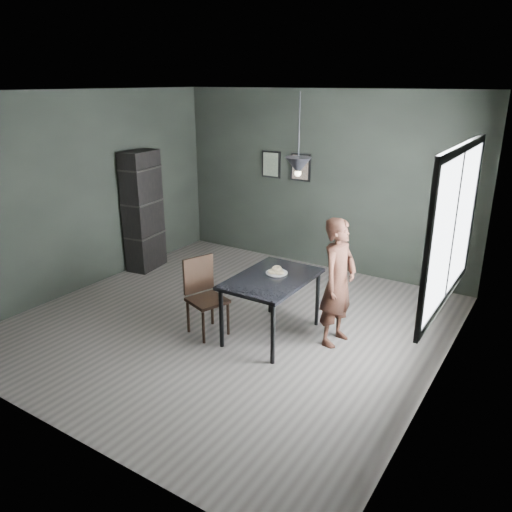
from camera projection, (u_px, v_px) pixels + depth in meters
The scene contains 13 objects.
ground at pixel (231, 323), 6.34m from camera, with size 5.00×5.00×0.00m, color #3A3632.
back_wall at pixel (321, 182), 7.86m from camera, with size 5.00×0.10×2.80m, color black.
ceiling at pixel (226, 91), 5.40m from camera, with size 5.00×5.00×0.02m.
window_assembly at pixel (454, 227), 4.71m from camera, with size 0.04×1.96×1.56m.
cafe_table at pixel (272, 284), 5.81m from camera, with size 0.80×1.20×0.75m.
white_plate at pixel (277, 273), 5.88m from camera, with size 0.23×0.23×0.01m, color silver.
donut_pile at pixel (277, 271), 5.87m from camera, with size 0.19×0.19×0.09m.
woman at pixel (338, 282), 5.64m from camera, with size 0.55×0.36×1.50m, color black.
wood_chair at pixel (203, 291), 5.96m from camera, with size 0.52×0.52×0.93m.
shelf_unit at pixel (143, 211), 7.91m from camera, with size 0.36×0.63×1.90m, color black.
pendant_lamp at pixel (298, 166), 5.30m from camera, with size 0.28×0.28×0.86m.
framed_print_left at pixel (271, 164), 8.22m from camera, with size 0.34×0.04×0.44m.
framed_print_right at pixel (301, 167), 7.94m from camera, with size 0.34×0.04×0.44m.
Camera 1 is at (3.34, -4.62, 2.91)m, focal length 35.00 mm.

